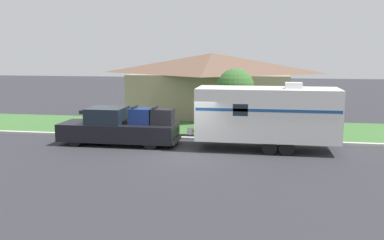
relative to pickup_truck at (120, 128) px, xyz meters
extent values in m
plane|color=#2D2D33|center=(3.94, -1.96, -0.90)|extent=(120.00, 120.00, 0.00)
cube|color=beige|center=(3.94, 1.79, -0.83)|extent=(80.00, 0.30, 0.14)
cube|color=#3D6B33|center=(3.94, 5.44, -0.88)|extent=(80.00, 7.00, 0.03)
cube|color=gray|center=(3.41, 11.72, 0.70)|extent=(11.46, 7.73, 3.20)
pyramid|color=brown|center=(3.41, 11.72, 3.06)|extent=(12.38, 8.35, 1.52)
cube|color=#4C3828|center=(3.41, 7.89, 0.15)|extent=(1.00, 0.06, 2.10)
cylinder|color=black|center=(-2.15, -0.86, -0.48)|extent=(0.83, 0.28, 0.83)
cylinder|color=black|center=(-2.15, 0.86, -0.48)|extent=(0.83, 0.28, 0.83)
cylinder|color=black|center=(1.88, -0.86, -0.48)|extent=(0.83, 0.28, 0.83)
cylinder|color=black|center=(1.88, 0.86, -0.48)|extent=(0.83, 0.28, 0.83)
cube|color=black|center=(-1.33, 0.00, -0.22)|extent=(3.60, 2.09, 0.90)
cube|color=#19232D|center=(-0.68, 0.00, 0.64)|extent=(1.87, 1.92, 0.82)
cube|color=black|center=(1.73, 0.00, -0.22)|extent=(2.50, 2.09, 0.90)
cube|color=#333333|center=(3.04, 0.00, -0.55)|extent=(0.12, 1.88, 0.20)
cube|color=navy|center=(1.18, 0.00, 0.63)|extent=(1.15, 0.88, 0.80)
cube|color=black|center=(0.81, 0.00, 1.11)|extent=(0.10, 0.96, 0.08)
cube|color=black|center=(2.28, 0.00, 0.63)|extent=(1.15, 0.88, 0.80)
cube|color=black|center=(1.91, 0.00, 1.11)|extent=(0.10, 0.96, 0.08)
cylinder|color=black|center=(7.72, -1.08, -0.53)|extent=(0.73, 0.22, 0.73)
cylinder|color=black|center=(7.72, 1.08, -0.53)|extent=(0.73, 0.22, 0.73)
cylinder|color=black|center=(8.52, -1.08, -0.53)|extent=(0.73, 0.22, 0.73)
cylinder|color=black|center=(8.52, 1.08, -0.53)|extent=(0.73, 0.22, 0.73)
cube|color=silver|center=(7.57, 0.00, 0.92)|extent=(6.86, 2.45, 2.53)
cube|color=navy|center=(7.57, -1.23, 1.24)|extent=(6.72, 0.01, 0.14)
cube|color=#383838|center=(3.69, 0.00, -0.29)|extent=(0.91, 0.12, 0.10)
cylinder|color=silver|center=(3.73, 0.00, -0.06)|extent=(0.28, 0.28, 0.36)
cube|color=silver|center=(8.81, 0.00, 2.32)|extent=(0.80, 0.68, 0.28)
cube|color=#19232D|center=(6.34, -1.23, 1.24)|extent=(0.70, 0.01, 0.56)
cylinder|color=brown|center=(-3.12, 2.53, -0.31)|extent=(0.09, 0.09, 1.17)
cube|color=black|center=(-3.12, 2.53, 0.38)|extent=(0.48, 0.20, 0.22)
cylinder|color=brown|center=(5.73, 4.23, 0.06)|extent=(0.24, 0.24, 1.91)
sphere|color=#38662D|center=(5.73, 4.23, 1.85)|extent=(2.22, 2.22, 2.22)
camera|label=1|loc=(7.40, -21.10, 3.96)|focal=40.00mm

